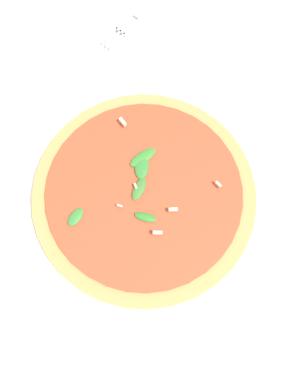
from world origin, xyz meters
TOP-DOWN VIEW (x-y plane):
  - ground_plane at (0.00, 0.00)m, footprint 6.00×6.00m
  - pizza_arugula_main at (0.03, -0.01)m, footprint 0.36×0.36m
  - napkin at (-0.14, -0.36)m, footprint 0.15×0.11m
  - fork at (-0.13, -0.35)m, footprint 0.21×0.11m

SIDE VIEW (x-z plane):
  - ground_plane at x=0.00m, z-range 0.00..0.00m
  - napkin at x=-0.14m, z-range 0.00..0.01m
  - fork at x=-0.13m, z-range 0.01..0.01m
  - pizza_arugula_main at x=0.03m, z-range -0.01..0.04m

